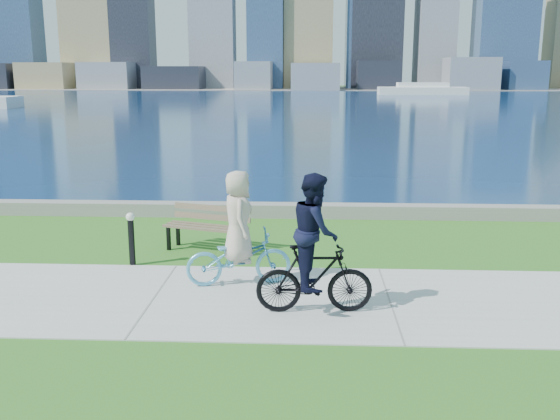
# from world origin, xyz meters

# --- Properties ---
(ground) EXTENTS (320.00, 320.00, 0.00)m
(ground) POSITION_xyz_m (0.00, 0.00, 0.00)
(ground) COLOR #28631A
(ground) RESTS_ON ground
(concrete_path) EXTENTS (80.00, 3.50, 0.02)m
(concrete_path) POSITION_xyz_m (0.00, 0.00, 0.01)
(concrete_path) COLOR #ADAEA8
(concrete_path) RESTS_ON ground
(seawall) EXTENTS (90.00, 0.50, 0.35)m
(seawall) POSITION_xyz_m (0.00, 6.20, 0.17)
(seawall) COLOR slate
(seawall) RESTS_ON ground
(bay_water) EXTENTS (320.00, 131.00, 0.01)m
(bay_water) POSITION_xyz_m (0.00, 72.00, 0.00)
(bay_water) COLOR #0C274E
(bay_water) RESTS_ON ground
(far_shore) EXTENTS (320.00, 30.00, 0.12)m
(far_shore) POSITION_xyz_m (0.00, 130.00, 0.06)
(far_shore) COLOR gray
(far_shore) RESTS_ON ground
(ferry_far) EXTENTS (14.31, 4.09, 1.94)m
(ferry_far) POSITION_xyz_m (16.79, 94.94, 0.81)
(ferry_far) COLOR white
(ferry_far) RESTS_ON ground
(park_bench) EXTENTS (1.93, 1.15, 0.95)m
(park_bench) POSITION_xyz_m (-3.55, 2.98, 0.58)
(park_bench) COLOR black
(park_bench) RESTS_ON ground
(bollard_lamp) EXTENTS (0.17, 0.17, 1.08)m
(bollard_lamp) POSITION_xyz_m (-4.89, 1.80, 0.62)
(bollard_lamp) COLOR black
(bollard_lamp) RESTS_ON ground
(cyclist_woman) EXTENTS (1.04, 1.99, 2.08)m
(cyclist_woman) POSITION_xyz_m (-2.63, 0.73, 0.79)
(cyclist_woman) COLOR #58AED7
(cyclist_woman) RESTS_ON ground
(cyclist_man) EXTENTS (0.74, 1.88, 2.26)m
(cyclist_man) POSITION_xyz_m (-1.28, -0.54, 0.97)
(cyclist_man) COLOR black
(cyclist_man) RESTS_ON ground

